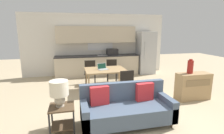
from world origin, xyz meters
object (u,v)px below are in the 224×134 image
(dining_chair_far_right, at_px, (112,70))
(laptop, at_px, (103,68))
(credenza, at_px, (193,86))
(dining_table, at_px, (105,71))
(couch, at_px, (126,108))
(side_table, at_px, (62,114))
(dining_chair_far_left, at_px, (90,71))
(refrigerator, at_px, (146,53))
(table_lamp, at_px, (59,91))
(dining_chair_near_right, at_px, (125,83))
(vase, at_px, (190,67))

(dining_chair_far_right, height_order, laptop, laptop)
(credenza, xyz_separation_m, dining_chair_far_right, (-1.90, 2.22, 0.10))
(dining_table, height_order, couch, couch)
(side_table, bearing_deg, dining_chair_far_left, 73.39)
(side_table, height_order, laptop, laptop)
(dining_table, xyz_separation_m, couch, (0.01, -2.16, -0.33))
(couch, distance_m, side_table, 1.33)
(refrigerator, bearing_deg, dining_chair_far_right, -149.76)
(table_lamp, xyz_separation_m, credenza, (3.66, 0.84, -0.46))
(dining_chair_far_right, relative_size, dining_chair_near_right, 1.00)
(dining_chair_far_left, bearing_deg, credenza, -32.60)
(refrigerator, xyz_separation_m, vase, (-0.10, -3.28, 0.00))
(dining_table, distance_m, dining_chair_far_left, 0.95)
(vase, bearing_deg, laptop, 150.35)
(side_table, bearing_deg, couch, 0.50)
(side_table, bearing_deg, refrigerator, 48.96)
(dining_chair_far_left, height_order, dining_chair_near_right, same)
(couch, height_order, credenza, couch)
(refrigerator, bearing_deg, vase, -91.78)
(refrigerator, height_order, vase, refrigerator)
(refrigerator, xyz_separation_m, credenza, (0.02, -3.31, -0.57))
(laptop, bearing_deg, dining_chair_near_right, -75.93)
(refrigerator, height_order, side_table, refrigerator)
(credenza, relative_size, dining_chair_near_right, 1.11)
(refrigerator, bearing_deg, credenza, -89.62)
(dining_table, bearing_deg, refrigerator, 40.70)
(dining_chair_far_right, bearing_deg, dining_table, -107.44)
(credenza, bearing_deg, table_lamp, -167.16)
(dining_chair_far_right, bearing_deg, dining_chair_far_left, -167.91)
(refrigerator, relative_size, couch, 1.00)
(dining_chair_near_right, bearing_deg, couch, 71.37)
(refrigerator, xyz_separation_m, dining_chair_far_right, (-1.87, -1.09, -0.47))
(refrigerator, bearing_deg, dining_chair_far_left, -157.12)
(dining_table, relative_size, credenza, 1.35)
(side_table, distance_m, credenza, 3.73)
(side_table, xyz_separation_m, dining_chair_far_right, (1.74, 3.06, 0.14))
(side_table, bearing_deg, dining_chair_far_right, 60.36)
(table_lamp, distance_m, dining_chair_far_left, 3.16)
(dining_table, xyz_separation_m, credenza, (2.33, -1.33, -0.28))
(side_table, distance_m, vase, 3.67)
(dining_chair_far_right, distance_m, dining_chair_far_left, 0.85)
(table_lamp, bearing_deg, side_table, -18.14)
(refrigerator, xyz_separation_m, dining_chair_far_left, (-2.72, -1.15, -0.47))
(dining_chair_far_right, bearing_deg, dining_chair_near_right, -81.89)
(couch, bearing_deg, dining_chair_far_left, 98.15)
(credenza, height_order, laptop, laptop)
(refrigerator, distance_m, couch, 4.77)
(laptop, bearing_deg, dining_chair_far_right, 42.79)
(credenza, relative_size, dining_chair_far_right, 1.11)
(dining_table, bearing_deg, table_lamp, -121.75)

